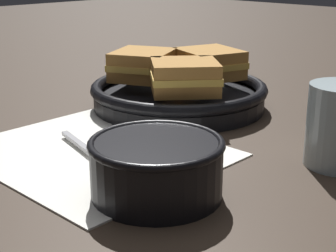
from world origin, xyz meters
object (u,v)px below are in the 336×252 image
(soup_bowl, at_px, (157,164))
(sandwich_near_right, at_px, (185,77))
(sandwich_near_left, at_px, (143,65))
(skillet, at_px, (179,95))
(sandwich_far_left, at_px, (209,63))
(spoon, at_px, (98,158))

(soup_bowl, relative_size, sandwich_near_right, 1.02)
(soup_bowl, distance_m, sandwich_near_left, 0.35)
(skillet, bearing_deg, sandwich_near_right, -39.07)
(sandwich_near_left, distance_m, sandwich_near_right, 0.11)
(skillet, distance_m, sandwich_near_right, 0.08)
(soup_bowl, height_order, skillet, soup_bowl)
(sandwich_near_right, xyz_separation_m, sandwich_far_left, (-0.04, 0.10, 0.00))
(soup_bowl, bearing_deg, skillet, 129.37)
(sandwich_near_left, relative_size, sandwich_near_right, 0.96)
(skillet, height_order, sandwich_near_right, sandwich_near_right)
(spoon, relative_size, sandwich_far_left, 1.26)
(soup_bowl, xyz_separation_m, sandwich_far_left, (-0.20, 0.31, 0.03))
(sandwich_near_left, bearing_deg, sandwich_far_left, 50.93)
(skillet, bearing_deg, spoon, -67.83)
(skillet, height_order, sandwich_near_left, sandwich_near_left)
(sandwich_near_left, height_order, sandwich_near_right, same)
(spoon, distance_m, sandwich_near_left, 0.27)
(spoon, xyz_separation_m, sandwich_near_left, (-0.16, 0.22, 0.06))
(sandwich_near_left, distance_m, sandwich_far_left, 0.11)
(sandwich_near_left, bearing_deg, soup_bowl, -40.80)
(spoon, relative_size, sandwich_near_left, 1.19)
(soup_bowl, height_order, spoon, soup_bowl)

